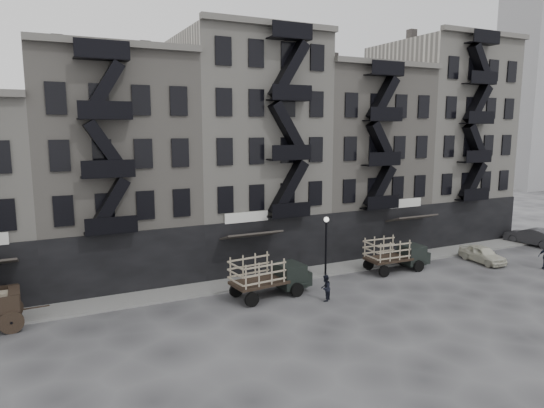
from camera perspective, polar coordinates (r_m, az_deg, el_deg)
name	(u,v)px	position (r m, az deg, el deg)	size (l,w,h in m)	color
ground	(307,295)	(31.02, 4.15, -10.58)	(140.00, 140.00, 0.00)	#38383A
sidewalk	(280,277)	(34.12, 0.94, -8.58)	(55.00, 2.50, 0.15)	slate
building_midwest	(112,169)	(35.46, -18.28, 3.90)	(10.00, 11.35, 16.20)	gray
building_center	(245,152)	(38.06, -3.21, 6.18)	(10.00, 11.35, 18.20)	#ACA89E
building_mideast	(350,161)	(43.01, 9.22, 5.07)	(10.00, 11.35, 16.20)	gray
building_east	(437,142)	(49.39, 18.85, 6.96)	(10.00, 11.35, 19.20)	#ACA89E
lamp_post	(326,238)	(33.88, 6.38, -4.01)	(0.36, 0.36, 4.28)	black
stake_truck_west	(269,273)	(30.19, -0.32, -8.16)	(5.32, 2.58, 2.59)	black
stake_truck_east	(396,252)	(36.58, 14.38, -5.48)	(4.98, 2.19, 2.47)	black
car_east	(482,254)	(41.11, 23.51, -5.43)	(1.56, 3.88, 1.32)	beige
car_far	(532,236)	(49.03, 28.28, -3.38)	(1.61, 4.62, 1.52)	#29292C
pedestrian_mid	(325,288)	(29.82, 6.30, -9.80)	(0.78, 0.61, 1.61)	black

